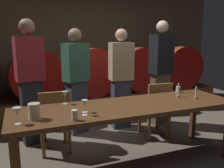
# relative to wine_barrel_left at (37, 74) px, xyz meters

# --- Properties ---
(ground_plane) EXTENTS (8.44, 8.44, 0.00)m
(ground_plane) POSITION_rel_wine_barrel_left_xyz_m (1.06, -2.10, -0.88)
(ground_plane) COLOR brown
(back_wall) EXTENTS (6.49, 0.24, 2.63)m
(back_wall) POSITION_rel_wine_barrel_left_xyz_m (1.06, 0.55, 0.44)
(back_wall) COLOR brown
(back_wall) RESTS_ON ground
(barrel_shelf) EXTENTS (5.84, 0.90, 0.40)m
(barrel_shelf) POSITION_rel_wine_barrel_left_xyz_m (1.06, 0.00, -0.67)
(barrel_shelf) COLOR brown
(barrel_shelf) RESTS_ON ground
(wine_barrel_left) EXTENTS (0.96, 0.88, 0.96)m
(wine_barrel_left) POSITION_rel_wine_barrel_left_xyz_m (0.00, 0.00, 0.00)
(wine_barrel_left) COLOR #513319
(wine_barrel_left) RESTS_ON barrel_shelf
(wine_barrel_center) EXTENTS (0.96, 0.88, 0.96)m
(wine_barrel_center) POSITION_rel_wine_barrel_left_xyz_m (1.07, 0.00, 0.00)
(wine_barrel_center) COLOR brown
(wine_barrel_center) RESTS_ON barrel_shelf
(wine_barrel_right) EXTENTS (0.96, 0.88, 0.96)m
(wine_barrel_right) POSITION_rel_wine_barrel_left_xyz_m (2.11, 0.00, 0.00)
(wine_barrel_right) COLOR #513319
(wine_barrel_right) RESTS_ON barrel_shelf
(wine_barrel_far_right) EXTENTS (0.96, 0.88, 0.96)m
(wine_barrel_far_right) POSITION_rel_wine_barrel_left_xyz_m (3.16, 0.00, 0.00)
(wine_barrel_far_right) COLOR brown
(wine_barrel_far_right) RESTS_ON barrel_shelf
(dining_table) EXTENTS (2.71, 0.78, 0.77)m
(dining_table) POSITION_rel_wine_barrel_left_xyz_m (0.87, -2.23, -0.18)
(dining_table) COLOR #4C2D16
(dining_table) RESTS_ON ground
(chair_left) EXTENTS (0.41, 0.41, 0.88)m
(chair_left) POSITION_rel_wine_barrel_left_xyz_m (0.09, -1.59, -0.39)
(chair_left) COLOR brown
(chair_left) RESTS_ON ground
(chair_right) EXTENTS (0.42, 0.42, 0.88)m
(chair_right) POSITION_rel_wine_barrel_left_xyz_m (1.65, -1.64, -0.39)
(chair_right) COLOR brown
(chair_right) RESTS_ON ground
(guest_far_left) EXTENTS (0.42, 0.31, 1.81)m
(guest_far_left) POSITION_rel_wine_barrel_left_xyz_m (-0.16, -1.15, 0.06)
(guest_far_left) COLOR black
(guest_far_left) RESTS_ON ground
(guest_center_left) EXTENTS (0.44, 0.36, 1.70)m
(guest_center_left) POSITION_rel_wine_barrel_left_xyz_m (0.54, -1.01, -0.00)
(guest_center_left) COLOR #33384C
(guest_center_left) RESTS_ON ground
(guest_center_right) EXTENTS (0.39, 0.26, 1.70)m
(guest_center_right) POSITION_rel_wine_barrel_left_xyz_m (1.30, -1.05, -0.01)
(guest_center_right) COLOR #33384C
(guest_center_right) RESTS_ON ground
(guest_far_right) EXTENTS (0.41, 0.30, 1.84)m
(guest_far_right) POSITION_rel_wine_barrel_left_xyz_m (2.02, -1.16, 0.07)
(guest_far_right) COLOR brown
(guest_far_right) RESTS_ON ground
(candle_left) EXTENTS (0.05, 0.05, 0.21)m
(candle_left) POSITION_rel_wine_barrel_left_xyz_m (1.66, -2.13, -0.05)
(candle_left) COLOR olive
(candle_left) RESTS_ON dining_table
(candle_right) EXTENTS (0.05, 0.05, 0.18)m
(candle_right) POSITION_rel_wine_barrel_left_xyz_m (1.83, -2.28, -0.06)
(candle_right) COLOR olive
(candle_right) RESTS_ON dining_table
(pitcher) EXTENTS (0.12, 0.12, 0.16)m
(pitcher) POSITION_rel_wine_barrel_left_xyz_m (-0.19, -2.34, -0.03)
(pitcher) COLOR beige
(pitcher) RESTS_ON dining_table
(wine_glass_far_left) EXTENTS (0.08, 0.08, 0.16)m
(wine_glass_far_left) POSITION_rel_wine_barrel_left_xyz_m (-0.35, -2.42, 0.01)
(wine_glass_far_left) COLOR silver
(wine_glass_far_left) RESTS_ON dining_table
(wine_glass_center_left) EXTENTS (0.07, 0.07, 0.16)m
(wine_glass_center_left) POSITION_rel_wine_barrel_left_xyz_m (0.19, -1.90, 0.01)
(wine_glass_center_left) COLOR silver
(wine_glass_center_left) RESTS_ON dining_table
(wine_glass_center_right) EXTENTS (0.06, 0.06, 0.16)m
(wine_glass_center_right) POSITION_rel_wine_barrel_left_xyz_m (0.30, -2.40, 0.01)
(wine_glass_center_right) COLOR white
(wine_glass_center_right) RESTS_ON dining_table
(wine_glass_far_right) EXTENTS (0.06, 0.06, 0.14)m
(wine_glass_far_right) POSITION_rel_wine_barrel_left_xyz_m (0.32, -2.31, -0.01)
(wine_glass_far_right) COLOR white
(wine_glass_far_right) RESTS_ON dining_table
(cup_left) EXTENTS (0.06, 0.06, 0.11)m
(cup_left) POSITION_rel_wine_barrel_left_xyz_m (0.16, -2.52, -0.06)
(cup_left) COLOR beige
(cup_left) RESTS_ON dining_table
(cup_right) EXTENTS (0.06, 0.06, 0.09)m
(cup_right) POSITION_rel_wine_barrel_left_xyz_m (1.84, -1.90, -0.07)
(cup_right) COLOR silver
(cup_right) RESTS_ON dining_table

